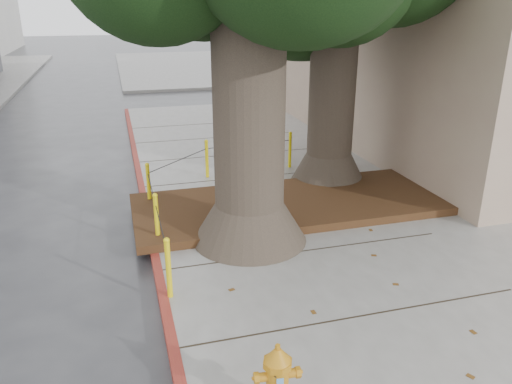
# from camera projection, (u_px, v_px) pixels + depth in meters

# --- Properties ---
(ground) EXTENTS (140.00, 140.00, 0.00)m
(ground) POSITION_uv_depth(u_px,v_px,m) (324.00, 332.00, 6.70)
(ground) COLOR #28282B
(ground) RESTS_ON ground
(sidewalk_far) EXTENTS (16.00, 20.00, 0.15)m
(sidewalk_far) POSITION_uv_depth(u_px,v_px,m) (235.00, 65.00, 35.19)
(sidewalk_far) COLOR slate
(sidewalk_far) RESTS_ON ground
(curb_red) EXTENTS (0.14, 26.00, 0.16)m
(curb_red) POSITION_uv_depth(u_px,v_px,m) (156.00, 260.00, 8.42)
(curb_red) COLOR maroon
(curb_red) RESTS_ON ground
(planter_bed) EXTENTS (6.40, 2.60, 0.16)m
(planter_bed) POSITION_uv_depth(u_px,v_px,m) (290.00, 204.00, 10.36)
(planter_bed) COLOR black
(planter_bed) RESTS_ON sidewalk_main
(bollard_ring) EXTENTS (3.79, 5.39, 0.95)m
(bollard_ring) POSITION_uv_depth(u_px,v_px,m) (201.00, 185.00, 10.18)
(bollard_ring) COLOR yellow
(bollard_ring) RESTS_ON sidewalk_main
(fire_hydrant) EXTENTS (0.43, 0.39, 0.82)m
(fire_hydrant) POSITION_uv_depth(u_px,v_px,m) (277.00, 379.00, 5.08)
(fire_hydrant) COLOR orange
(fire_hydrant) RESTS_ON sidewalk_main
(car_silver) EXTENTS (3.84, 1.78, 1.27)m
(car_silver) POSITION_uv_depth(u_px,v_px,m) (286.00, 75.00, 25.94)
(car_silver) COLOR #A9AAAE
(car_silver) RESTS_ON ground
(car_red) EXTENTS (3.83, 1.64, 1.23)m
(car_red) POSITION_uv_depth(u_px,v_px,m) (356.00, 79.00, 24.67)
(car_red) COLOR maroon
(car_red) RESTS_ON ground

